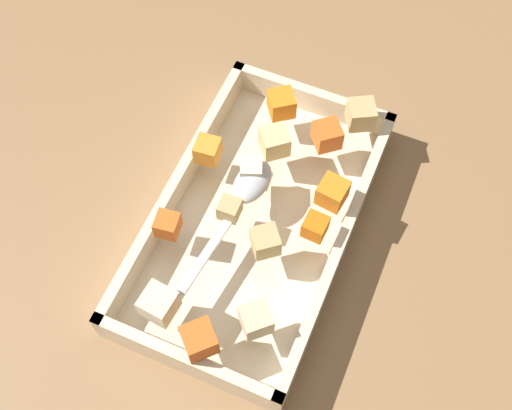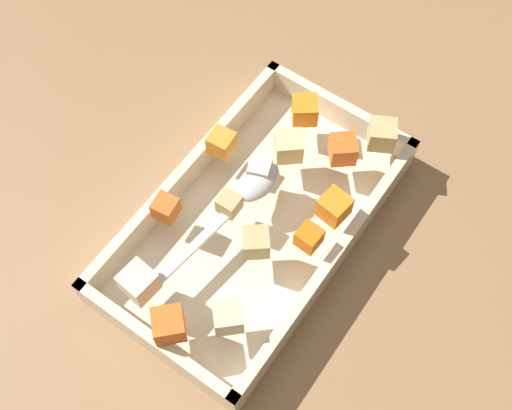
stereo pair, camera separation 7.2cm
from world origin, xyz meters
The scene contains 17 objects.
ground_plane centered at (0.00, 0.00, 0.00)m, with size 4.00×4.00×0.00m, color #936D47.
baking_dish centered at (0.02, -0.01, 0.02)m, with size 0.38×0.21×0.05m.
carrot_chunk_corner_ne centered at (-0.12, -0.03, 0.07)m, with size 0.03×0.03×0.03m, color orange.
carrot_chunk_front_center centered at (0.18, 0.00, 0.07)m, with size 0.03×0.03×0.03m, color orange.
carrot_chunk_near_spoon centered at (-0.03, 0.06, 0.07)m, with size 0.03×0.03×0.03m, color orange.
carrot_chunk_heap_top centered at (-0.03, -0.09, 0.07)m, with size 0.03×0.03×0.03m, color orange.
carrot_chunk_near_left centered at (0.02, 0.06, 0.07)m, with size 0.02×0.02×0.02m, color orange.
carrot_chunk_rim_edge centered at (-0.10, 0.03, 0.07)m, with size 0.03×0.03×0.03m, color orange.
carrot_chunk_center centered at (0.08, -0.09, 0.07)m, with size 0.03×0.03×0.03m, color orange.
potato_chunk_corner_nw centered at (0.03, -0.03, 0.06)m, with size 0.02×0.02×0.02m, color tan.
potato_chunk_corner_se centered at (-0.14, 0.06, 0.07)m, with size 0.03×0.03×0.03m, color tan.
potato_chunk_mid_right centered at (0.16, -0.05, 0.07)m, with size 0.03×0.03×0.03m, color beige.
potato_chunk_far_right centered at (0.06, 0.02, 0.07)m, with size 0.03×0.03×0.03m, color tan.
potato_chunk_near_right centered at (0.14, 0.04, 0.07)m, with size 0.03×0.03×0.03m, color beige.
potato_chunk_under_handle centered at (-0.07, -0.02, 0.07)m, with size 0.03×0.03×0.03m, color #E0CC89.
parsnip_chunk_mid_left centered at (-0.02, -0.03, 0.07)m, with size 0.02×0.02×0.02m, color silver.
serving_spoon centered at (0.00, -0.03, 0.06)m, with size 0.20×0.05×0.02m.
Camera 1 is at (0.33, 0.13, 0.70)m, focal length 45.80 mm.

